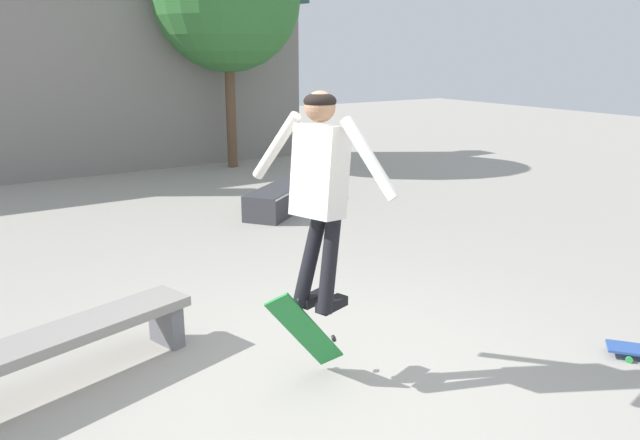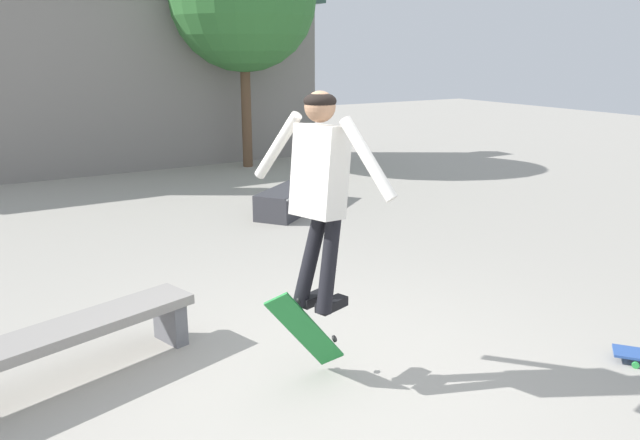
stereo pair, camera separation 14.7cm
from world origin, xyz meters
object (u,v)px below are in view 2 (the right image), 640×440
(skater, at_px, (320,182))
(skate_ledge, at_px, (297,197))
(park_bench, at_px, (68,339))
(skateboard_flipping, at_px, (305,330))

(skater, bearing_deg, skate_ledge, 44.88)
(park_bench, height_order, skate_ledge, park_bench)
(park_bench, relative_size, skateboard_flipping, 2.82)
(skate_ledge, bearing_deg, skateboard_flipping, -154.78)
(park_bench, relative_size, skate_ledge, 1.12)
(skateboard_flipping, bearing_deg, park_bench, 149.21)
(skater, bearing_deg, park_bench, 130.47)
(park_bench, distance_m, skateboard_flipping, 1.75)
(park_bench, distance_m, skater, 2.20)
(park_bench, xyz_separation_m, skateboard_flipping, (1.51, -0.88, 0.07))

